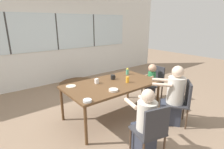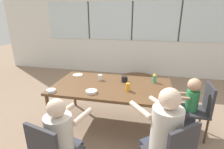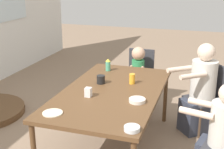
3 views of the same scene
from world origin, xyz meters
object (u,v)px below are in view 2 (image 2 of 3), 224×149
at_px(juice_glass, 128,87).
at_px(bowl_cereal, 51,91).
at_px(person_toddler, 189,107).
at_px(chair_for_toddler, 201,106).
at_px(person_man_blue_shirt, 162,141).
at_px(bowl_white_shallow, 91,92).
at_px(person_woman_green_shirt, 63,145).
at_px(folded_table_stack, 138,81).
at_px(coffee_mug, 124,79).
at_px(sippy_cup, 154,78).
at_px(milk_carton_small, 100,77).

bearing_deg(juice_glass, bowl_cereal, -165.63).
height_order(person_toddler, bowl_cereal, person_toddler).
relative_size(chair_for_toddler, bowl_cereal, 6.45).
xyz_separation_m(person_man_blue_shirt, bowl_white_shallow, (-0.97, 0.57, 0.22)).
distance_m(person_woman_green_shirt, juice_glass, 1.17).
bearing_deg(juice_glass, person_woman_green_shirt, -119.60).
distance_m(person_toddler, folded_table_stack, 2.26).
height_order(chair_for_toddler, coffee_mug, chair_for_toddler).
relative_size(coffee_mug, folded_table_stack, 0.09).
distance_m(chair_for_toddler, bowl_white_shallow, 1.62).
relative_size(bowl_cereal, folded_table_stack, 0.11).
relative_size(sippy_cup, bowl_cereal, 1.21).
xyz_separation_m(chair_for_toddler, bowl_cereal, (-2.15, -0.42, 0.23)).
relative_size(chair_for_toddler, person_woman_green_shirt, 0.83).
relative_size(person_man_blue_shirt, coffee_mug, 11.18).
distance_m(person_toddler, sippy_cup, 0.68).
bearing_deg(bowl_white_shallow, juice_glass, 19.94).
xyz_separation_m(chair_for_toddler, folded_table_stack, (-1.05, 2.04, -0.46)).
bearing_deg(bowl_white_shallow, person_toddler, 13.13).
height_order(person_woman_green_shirt, person_man_blue_shirt, person_man_blue_shirt).
relative_size(person_man_blue_shirt, sippy_cup, 7.16).
relative_size(juice_glass, folded_table_stack, 0.10).
bearing_deg(bowl_white_shallow, sippy_cup, 34.22).
xyz_separation_m(milk_carton_small, folded_table_stack, (0.54, 1.85, -0.72)).
bearing_deg(person_toddler, juice_glass, 99.48).
distance_m(sippy_cup, folded_table_stack, 1.95).
bearing_deg(bowl_white_shallow, bowl_cereal, -170.66).
relative_size(person_man_blue_shirt, bowl_white_shallow, 6.91).
height_order(bowl_white_shallow, bowl_cereal, bowl_cereal).
distance_m(bowl_white_shallow, folded_table_stack, 2.52).
height_order(person_toddler, folded_table_stack, person_toddler).
bearing_deg(sippy_cup, coffee_mug, -170.98).
height_order(coffee_mug, bowl_cereal, coffee_mug).
bearing_deg(bowl_cereal, chair_for_toddler, 11.19).
xyz_separation_m(chair_for_toddler, bowl_white_shallow, (-1.57, -0.33, 0.23)).
height_order(person_woman_green_shirt, sippy_cup, person_woman_green_shirt).
distance_m(person_man_blue_shirt, bowl_white_shallow, 1.15).
relative_size(person_man_blue_shirt, juice_glass, 9.70).
height_order(sippy_cup, bowl_cereal, sippy_cup).
bearing_deg(chair_for_toddler, person_toddler, 90.00).
height_order(juice_glass, folded_table_stack, juice_glass).
bearing_deg(folded_table_stack, person_woman_green_shirt, -100.32).
xyz_separation_m(person_woman_green_shirt, coffee_mug, (0.46, 1.32, 0.30)).
xyz_separation_m(sippy_cup, bowl_white_shallow, (-0.88, -0.60, -0.06)).
xyz_separation_m(chair_for_toddler, person_woman_green_shirt, (-1.62, -1.13, -0.04)).
relative_size(chair_for_toddler, coffee_mug, 8.33).
height_order(person_man_blue_shirt, folded_table_stack, person_man_blue_shirt).
distance_m(coffee_mug, bowl_cereal, 1.16).
relative_size(juice_glass, bowl_white_shallow, 0.71).
height_order(person_woman_green_shirt, coffee_mug, person_woman_green_shirt).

